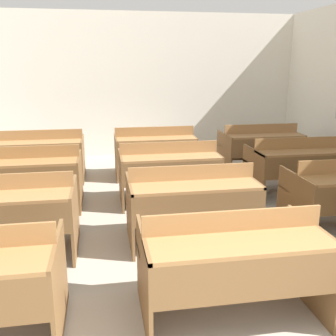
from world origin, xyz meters
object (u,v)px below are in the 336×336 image
object	(u,v)px
bench_front_center	(232,259)
bench_back_left	(41,153)
bench_back_right	(261,145)
bench_second_center	(192,200)
bench_second_left	(5,212)
bench_third_right	(298,163)
bench_third_left	(28,175)
bench_third_center	(169,169)
bench_back_center	(155,149)

from	to	relation	value
bench_front_center	bench_back_left	xyz separation A→B (m)	(-1.86, 3.87, 0.00)
bench_back_right	bench_front_center	bearing A→B (deg)	-115.20
bench_front_center	bench_second_center	size ratio (longest dim) A/B	1.00
bench_front_center	bench_second_left	size ratio (longest dim) A/B	1.00
bench_front_center	bench_third_right	xyz separation A→B (m)	(1.84, 2.57, 0.00)
bench_second_center	bench_second_left	bearing A→B (deg)	-179.21
bench_second_left	bench_back_right	world-z (taller)	same
bench_third_right	bench_back_right	size ratio (longest dim) A/B	1.00
bench_second_left	bench_third_right	bearing A→B (deg)	19.45
bench_second_center	bench_third_left	size ratio (longest dim) A/B	1.00
bench_third_center	bench_back_right	world-z (taller)	same
bench_second_left	bench_second_center	bearing A→B (deg)	0.79
bench_third_left	bench_third_right	bearing A→B (deg)	-0.20
bench_back_right	bench_second_center	bearing A→B (deg)	-125.35
bench_back_center	bench_third_right	bearing A→B (deg)	-35.11
bench_third_left	bench_back_left	xyz separation A→B (m)	(-0.01, 1.28, 0.00)
bench_back_left	bench_back_center	xyz separation A→B (m)	(1.82, 0.02, 0.00)
bench_back_left	bench_back_center	size ratio (longest dim) A/B	1.00
bench_second_center	bench_third_right	distance (m)	2.24
bench_back_center	bench_second_center	bearing A→B (deg)	-89.28
bench_second_left	bench_third_left	xyz separation A→B (m)	(-0.01, 1.31, 0.00)
bench_second_left	bench_third_left	distance (m)	1.31
bench_front_center	bench_back_right	world-z (taller)	same
bench_third_left	bench_third_right	world-z (taller)	same
bench_back_center	bench_back_right	xyz separation A→B (m)	(1.85, -0.02, 0.00)
bench_back_center	bench_front_center	bearing A→B (deg)	-89.50
bench_third_center	bench_second_left	bearing A→B (deg)	-144.68
bench_third_right	bench_back_right	distance (m)	1.29
bench_third_right	bench_back_left	bearing A→B (deg)	160.66
bench_second_center	bench_back_left	bearing A→B (deg)	125.85
bench_third_center	bench_back_right	size ratio (longest dim) A/B	1.00
bench_third_left	bench_third_center	xyz separation A→B (m)	(1.82, -0.03, 0.00)
bench_second_left	bench_back_left	size ratio (longest dim) A/B	1.00
bench_front_center	bench_back_left	distance (m)	4.29
bench_third_center	bench_third_right	xyz separation A→B (m)	(1.86, 0.01, 0.00)
bench_third_center	bench_back_left	world-z (taller)	same
bench_front_center	bench_second_center	bearing A→B (deg)	90.08
bench_second_left	bench_back_center	distance (m)	3.18
bench_third_center	bench_back_center	bearing A→B (deg)	90.42
bench_front_center	bench_second_center	xyz separation A→B (m)	(-0.00, 1.30, 0.00)
bench_back_center	bench_back_right	distance (m)	1.85
bench_front_center	bench_second_left	world-z (taller)	same
bench_second_left	bench_back_right	size ratio (longest dim) A/B	1.00
bench_back_center	bench_second_left	bearing A→B (deg)	-124.62
bench_front_center	bench_third_center	size ratio (longest dim) A/B	1.00
bench_second_center	bench_back_left	world-z (taller)	same
bench_back_right	bench_third_center	bearing A→B (deg)	-144.68
bench_front_center	bench_second_left	xyz separation A→B (m)	(-1.84, 1.27, 0.00)
bench_front_center	bench_third_left	world-z (taller)	same
bench_third_left	bench_back_right	xyz separation A→B (m)	(3.66, 1.28, 0.00)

